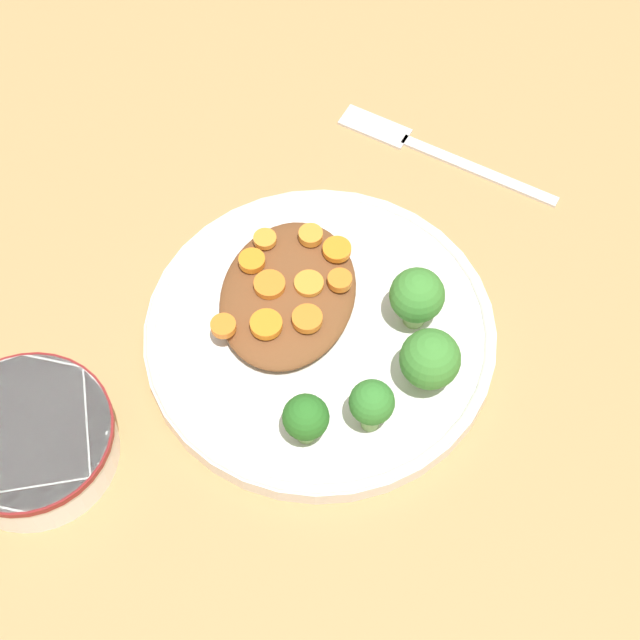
# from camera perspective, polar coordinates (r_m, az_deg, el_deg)

# --- Properties ---
(ground_plane) EXTENTS (4.00, 4.00, 0.00)m
(ground_plane) POSITION_cam_1_polar(r_m,az_deg,el_deg) (0.83, 0.00, -1.08)
(ground_plane) COLOR tan
(plate) EXTENTS (0.27, 0.27, 0.02)m
(plate) POSITION_cam_1_polar(r_m,az_deg,el_deg) (0.82, 0.00, -0.73)
(plate) COLOR silver
(plate) RESTS_ON ground_plane
(dip_bowl) EXTENTS (0.12, 0.12, 0.04)m
(dip_bowl) POSITION_cam_1_polar(r_m,az_deg,el_deg) (0.79, -15.22, -6.22)
(dip_bowl) COLOR white
(dip_bowl) RESTS_ON ground_plane
(stew_mound) EXTENTS (0.14, 0.10, 0.02)m
(stew_mound) POSITION_cam_1_polar(r_m,az_deg,el_deg) (0.82, -1.72, 1.40)
(stew_mound) COLOR brown
(stew_mound) RESTS_ON plate
(broccoli_floret_0) EXTENTS (0.04, 0.04, 0.06)m
(broccoli_floret_0) POSITION_cam_1_polar(r_m,az_deg,el_deg) (0.79, 5.19, 1.25)
(broccoli_floret_0) COLOR #7FA85B
(broccoli_floret_0) RESTS_ON plate
(broccoli_floret_1) EXTENTS (0.03, 0.03, 0.05)m
(broccoli_floret_1) POSITION_cam_1_polar(r_m,az_deg,el_deg) (0.75, 2.77, -4.49)
(broccoli_floret_1) COLOR #7FA85B
(broccoli_floret_1) RESTS_ON plate
(broccoli_floret_2) EXTENTS (0.03, 0.03, 0.05)m
(broccoli_floret_2) POSITION_cam_1_polar(r_m,az_deg,el_deg) (0.75, -0.76, -5.27)
(broccoli_floret_2) COLOR #7FA85B
(broccoli_floret_2) RESTS_ON plate
(broccoli_floret_3) EXTENTS (0.04, 0.04, 0.06)m
(broccoli_floret_3) POSITION_cam_1_polar(r_m,az_deg,el_deg) (0.76, 5.89, -2.13)
(broccoli_floret_3) COLOR #7FA85B
(broccoli_floret_3) RESTS_ON plate
(carrot_slice_0) EXTENTS (0.02, 0.02, 0.01)m
(carrot_slice_0) POSITION_cam_1_polar(r_m,az_deg,el_deg) (0.81, 1.06, 2.13)
(carrot_slice_0) COLOR orange
(carrot_slice_0) RESTS_ON stew_mound
(carrot_slice_1) EXTENTS (0.02, 0.02, 0.01)m
(carrot_slice_1) POSITION_cam_1_polar(r_m,az_deg,el_deg) (0.79, -2.89, -0.23)
(carrot_slice_1) COLOR orange
(carrot_slice_1) RESTS_ON stew_mound
(carrot_slice_2) EXTENTS (0.02, 0.02, 0.00)m
(carrot_slice_2) POSITION_cam_1_polar(r_m,az_deg,el_deg) (0.81, -0.60, 1.97)
(carrot_slice_2) COLOR orange
(carrot_slice_2) RESTS_ON stew_mound
(carrot_slice_3) EXTENTS (0.02, 0.02, 0.01)m
(carrot_slice_3) POSITION_cam_1_polar(r_m,az_deg,el_deg) (0.83, -0.50, 4.55)
(carrot_slice_3) COLOR orange
(carrot_slice_3) RESTS_ON stew_mound
(carrot_slice_4) EXTENTS (0.02, 0.02, 0.01)m
(carrot_slice_4) POSITION_cam_1_polar(r_m,az_deg,el_deg) (0.81, -2.71, 1.90)
(carrot_slice_4) COLOR orange
(carrot_slice_4) RESTS_ON stew_mound
(carrot_slice_5) EXTENTS (0.02, 0.02, 0.01)m
(carrot_slice_5) POSITION_cam_1_polar(r_m,az_deg,el_deg) (0.79, -0.69, 0.07)
(carrot_slice_5) COLOR orange
(carrot_slice_5) RESTS_ON stew_mound
(carrot_slice_6) EXTENTS (0.02, 0.02, 0.01)m
(carrot_slice_6) POSITION_cam_1_polar(r_m,az_deg,el_deg) (0.83, -2.96, 4.34)
(carrot_slice_6) COLOR orange
(carrot_slice_6) RESTS_ON stew_mound
(carrot_slice_7) EXTENTS (0.02, 0.02, 0.01)m
(carrot_slice_7) POSITION_cam_1_polar(r_m,az_deg,el_deg) (0.79, -5.18, -0.32)
(carrot_slice_7) COLOR orange
(carrot_slice_7) RESTS_ON stew_mound
(carrot_slice_8) EXTENTS (0.02, 0.02, 0.01)m
(carrot_slice_8) POSITION_cam_1_polar(r_m,az_deg,el_deg) (0.82, 0.95, 3.78)
(carrot_slice_8) COLOR orange
(carrot_slice_8) RESTS_ON stew_mound
(carrot_slice_9) EXTENTS (0.02, 0.02, 0.01)m
(carrot_slice_9) POSITION_cam_1_polar(r_m,az_deg,el_deg) (0.82, -3.66, 3.17)
(carrot_slice_9) COLOR orange
(carrot_slice_9) RESTS_ON stew_mound
(fork) EXTENTS (0.07, 0.20, 0.01)m
(fork) POSITION_cam_1_polar(r_m,az_deg,el_deg) (0.94, 5.55, 9.18)
(fork) COLOR silver
(fork) RESTS_ON ground_plane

